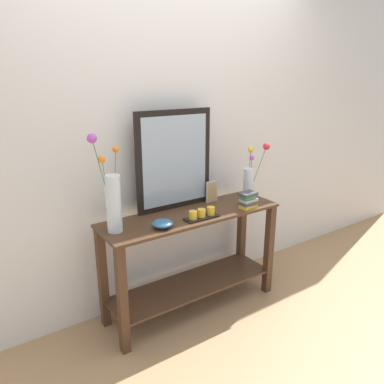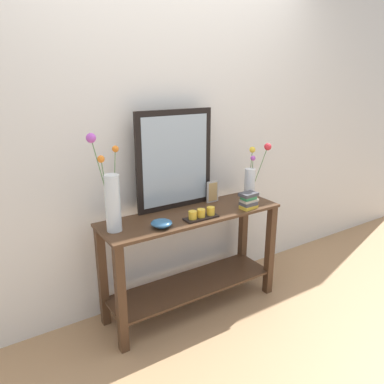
# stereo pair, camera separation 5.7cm
# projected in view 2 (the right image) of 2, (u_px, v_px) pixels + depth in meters

# --- Properties ---
(ground_plane) EXTENTS (7.00, 6.00, 0.02)m
(ground_plane) POSITION_uv_depth(u_px,v_px,m) (192.00, 307.00, 2.84)
(ground_plane) COLOR #A87F56
(wall_back) EXTENTS (6.40, 0.08, 2.70)m
(wall_back) POSITION_uv_depth(u_px,v_px,m) (168.00, 125.00, 2.69)
(wall_back) COLOR silver
(wall_back) RESTS_ON ground
(console_table) EXTENTS (1.33, 0.40, 0.76)m
(console_table) POSITION_uv_depth(u_px,v_px,m) (192.00, 252.00, 2.70)
(console_table) COLOR #472D1C
(console_table) RESTS_ON ground
(mirror_leaning) EXTENTS (0.60, 0.03, 0.71)m
(mirror_leaning) POSITION_uv_depth(u_px,v_px,m) (175.00, 160.00, 2.62)
(mirror_leaning) COLOR black
(mirror_leaning) RESTS_ON console_table
(tall_vase_left) EXTENTS (0.23, 0.17, 0.62)m
(tall_vase_left) POSITION_uv_depth(u_px,v_px,m) (112.00, 198.00, 2.25)
(tall_vase_left) COLOR silver
(tall_vase_left) RESTS_ON console_table
(vase_right) EXTENTS (0.16, 0.18, 0.45)m
(vase_right) POSITION_uv_depth(u_px,v_px,m) (251.00, 179.00, 2.85)
(vase_right) COLOR silver
(vase_right) RESTS_ON console_table
(candle_tray) EXTENTS (0.24, 0.09, 0.07)m
(candle_tray) POSITION_uv_depth(u_px,v_px,m) (202.00, 214.00, 2.51)
(candle_tray) COLOR black
(candle_tray) RESTS_ON console_table
(picture_frame_small) EXTENTS (0.10, 0.01, 0.17)m
(picture_frame_small) POSITION_uv_depth(u_px,v_px,m) (213.00, 192.00, 2.82)
(picture_frame_small) COLOR #B7B2AD
(picture_frame_small) RESTS_ON console_table
(decorative_bowl) EXTENTS (0.14, 0.14, 0.05)m
(decorative_bowl) POSITION_uv_depth(u_px,v_px,m) (162.00, 223.00, 2.36)
(decorative_bowl) COLOR #2D5B84
(decorative_bowl) RESTS_ON console_table
(book_stack) EXTENTS (0.14, 0.10, 0.12)m
(book_stack) POSITION_uv_depth(u_px,v_px,m) (249.00, 201.00, 2.69)
(book_stack) COLOR gold
(book_stack) RESTS_ON console_table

